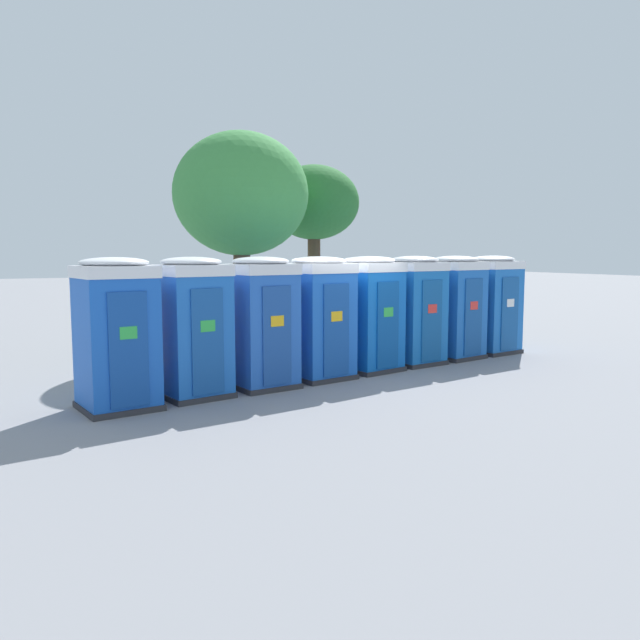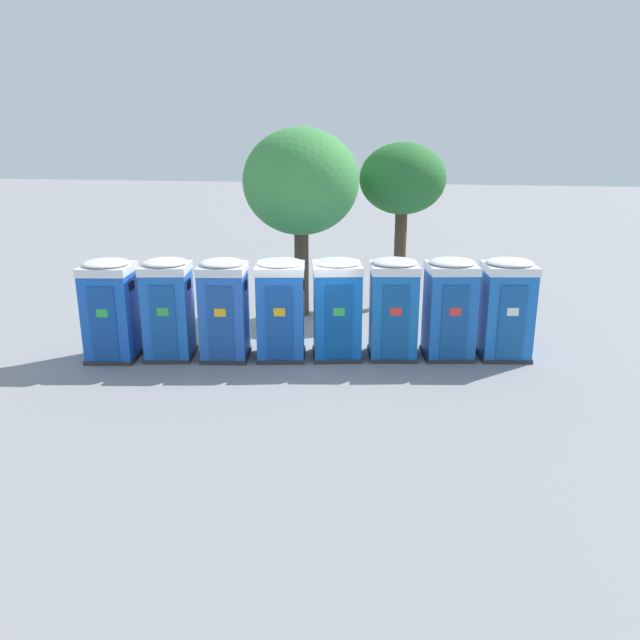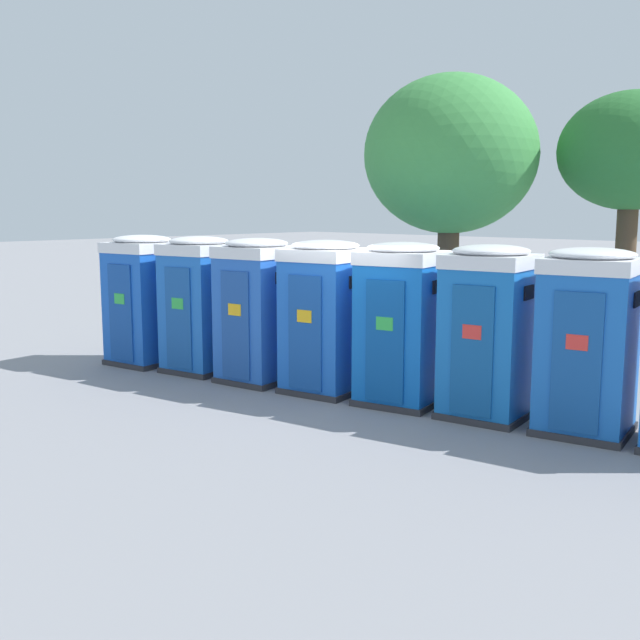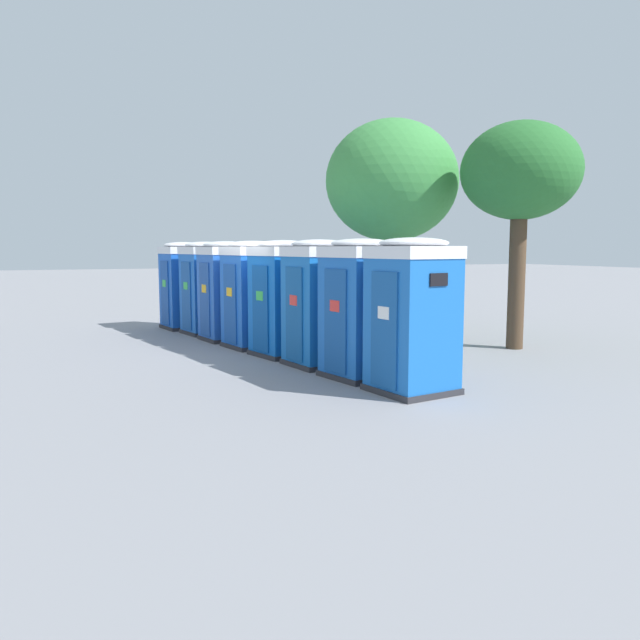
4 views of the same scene
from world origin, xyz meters
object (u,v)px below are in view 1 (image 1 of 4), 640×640
portapotty_5 (414,310)px  portapotty_4 (369,313)px  portapotty_3 (319,317)px  street_tree_1 (314,205)px  portapotty_1 (193,327)px  portapotty_2 (261,322)px  portapotty_6 (455,307)px  portapotty_0 (117,333)px  portapotty_7 (492,304)px  street_tree_0 (241,196)px

portapotty_5 → portapotty_4: bearing=-169.2°
portapotty_3 → street_tree_1: bearing=64.7°
portapotty_1 → portapotty_2: size_ratio=1.00×
portapotty_3 → portapotty_4: bearing=11.4°
portapotty_2 → portapotty_6: 5.65m
portapotty_1 → street_tree_1: (5.45, 6.10, 2.78)m
portapotty_0 → portapotty_2: same height
portapotty_7 → street_tree_1: bearing=122.0°
portapotty_1 → portapotty_3: bearing=9.4°
street_tree_1 → portapotty_5: bearing=-88.8°
portapotty_0 → portapotty_7: bearing=10.5°
portapotty_6 → portapotty_7: size_ratio=1.00×
portapotty_1 → portapotty_6: 7.06m
portapotty_0 → street_tree_1: size_ratio=0.48×
portapotty_6 → street_tree_1: size_ratio=0.48×
portapotty_5 → portapotty_3: bearing=-168.9°
portapotty_1 → portapotty_7: 8.47m
portapotty_6 → portapotty_7: same height
portapotty_1 → street_tree_1: size_ratio=0.48×
portapotty_4 → portapotty_7: 4.24m
portapotty_4 → portapotty_7: bearing=9.8°
portapotty_2 → portapotty_5: 4.24m
portapotty_1 → portapotty_3: size_ratio=1.00×
portapotty_2 → portapotty_6: size_ratio=1.00×
portapotty_6 → portapotty_7: bearing=9.1°
portapotty_0 → portapotty_7: size_ratio=1.00×
portapotty_5 → street_tree_0: size_ratio=0.45×
street_tree_1 → portapotty_6: bearing=-72.8°
portapotty_6 → portapotty_0: bearing=-169.2°
portapotty_5 → portapotty_6: size_ratio=1.00×
portapotty_5 → portapotty_6: (1.39, 0.24, -0.00)m
portapotty_3 → portapotty_6: 4.24m
portapotty_7 → street_tree_1: size_ratio=0.48×
portapotty_4 → street_tree_0: bearing=114.4°
portapotty_4 → street_tree_0: street_tree_0 is taller
portapotty_1 → portapotty_5: bearing=10.3°
portapotty_4 → street_tree_1: size_ratio=0.48×
portapotty_3 → portapotty_6: same height
portapotty_2 → portapotty_3: 1.41m
portapotty_1 → street_tree_0: (2.52, 4.39, 2.79)m
portapotty_0 → street_tree_1: street_tree_1 is taller
portapotty_0 → portapotty_6: bearing=10.8°
portapotty_2 → portapotty_7: size_ratio=1.00×
portapotty_0 → portapotty_3: (4.16, 0.80, -0.00)m
street_tree_1 → portapotty_4: bearing=-103.4°
portapotty_4 → portapotty_5: 1.41m
portapotty_0 → portapotty_3: 4.24m
portapotty_2 → portapotty_4: bearing=11.3°
portapotty_5 → street_tree_1: street_tree_1 is taller
portapotty_0 → street_tree_0: 6.73m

